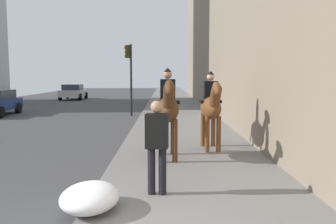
# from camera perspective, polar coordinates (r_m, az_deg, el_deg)

# --- Properties ---
(mounted_horse_near) EXTENTS (2.15, 0.61, 2.34)m
(mounted_horse_near) POSITION_cam_1_polar(r_m,az_deg,el_deg) (9.07, -0.02, 0.62)
(mounted_horse_near) COLOR #4C2B16
(mounted_horse_near) RESTS_ON sidewalk_slab
(mounted_horse_far) EXTENTS (2.15, 0.61, 2.27)m
(mounted_horse_far) POSITION_cam_1_polar(r_m,az_deg,el_deg) (10.29, 6.90, 0.88)
(mounted_horse_far) COLOR brown
(mounted_horse_far) RESTS_ON sidewalk_slab
(pedestrian_greeting) EXTENTS (0.30, 0.42, 1.70)m
(pedestrian_greeting) POSITION_cam_1_polar(r_m,az_deg,el_deg) (6.39, -1.79, -4.66)
(pedestrian_greeting) COLOR black
(pedestrian_greeting) RESTS_ON sidewalk_slab
(car_near_lane) EXTENTS (4.00, 2.04, 1.44)m
(car_near_lane) POSITION_cam_1_polar(r_m,az_deg,el_deg) (34.77, -14.90, 3.15)
(car_near_lane) COLOR #B7BABF
(car_near_lane) RESTS_ON ground
(traffic_light_near_curb) EXTENTS (0.20, 0.44, 3.98)m
(traffic_light_near_curb) POSITION_cam_1_polar(r_m,az_deg,el_deg) (20.02, -6.18, 6.96)
(traffic_light_near_curb) COLOR black
(traffic_light_near_curb) RESTS_ON ground
(snow_pile_near) EXTENTS (1.21, 0.93, 0.42)m
(snow_pile_near) POSITION_cam_1_polar(r_m,az_deg,el_deg) (5.97, -12.36, -13.16)
(snow_pile_near) COLOR white
(snow_pile_near) RESTS_ON sidewalk_slab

